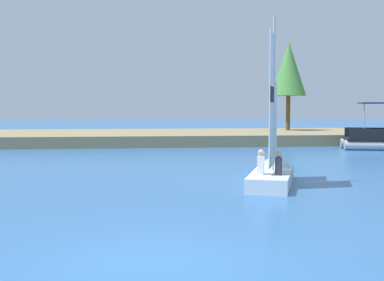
{
  "coord_description": "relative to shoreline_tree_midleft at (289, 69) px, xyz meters",
  "views": [
    {
      "loc": [
        -0.26,
        -8.19,
        2.56
      ],
      "look_at": [
        2.12,
        12.34,
        1.2
      ],
      "focal_mm": 46.87,
      "sensor_mm": 36.0,
      "label": 1
    }
  ],
  "objects": [
    {
      "name": "shoreline_tree_midleft",
      "position": [
        0.0,
        0.0,
        0.0
      ],
      "size": [
        2.78,
        2.78,
        7.0
      ],
      "color": "brown",
      "rests_on": "shore_bank"
    },
    {
      "name": "shore_bank",
      "position": [
        -11.96,
        -1.55,
        -5.23
      ],
      "size": [
        80.0,
        11.34,
        0.75
      ],
      "primitive_type": "cube",
      "color": "#897A56",
      "rests_on": "ground"
    },
    {
      "name": "ground_plane",
      "position": [
        -11.96,
        -30.63,
        -5.6
      ],
      "size": [
        200.0,
        200.0,
        0.0
      ],
      "primitive_type": "plane",
      "color": "#2D609E"
    },
    {
      "name": "sailboat",
      "position": [
        -7.49,
        -22.22,
        -5.15
      ],
      "size": [
        2.74,
        4.73,
        5.92
      ],
      "rotation": [
        0.0,
        0.0,
        1.21
      ],
      "color": "silver",
      "rests_on": "ground"
    }
  ]
}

